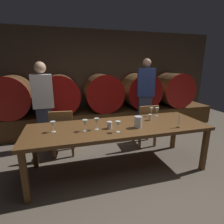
{
  "coord_description": "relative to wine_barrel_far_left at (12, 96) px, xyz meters",
  "views": [
    {
      "loc": [
        -0.97,
        -2.1,
        1.65
      ],
      "look_at": [
        -0.13,
        0.87,
        0.82
      ],
      "focal_mm": 28.06,
      "sensor_mm": 36.0,
      "label": 1
    }
  ],
  "objects": [
    {
      "name": "wine_barrel_right",
      "position": [
        3.17,
        0.0,
        0.0
      ],
      "size": [
        0.94,
        0.88,
        0.94
      ],
      "color": "brown",
      "rests_on": "barrel_shelf"
    },
    {
      "name": "candle_center",
      "position": [
        2.77,
        -2.31,
        -0.16
      ],
      "size": [
        0.05,
        0.05,
        0.21
      ],
      "color": "olive",
      "rests_on": "dining_table"
    },
    {
      "name": "cup_left",
      "position": [
        1.76,
        -2.07,
        -0.16
      ],
      "size": [
        0.08,
        0.08,
        0.11
      ],
      "primitive_type": "cylinder",
      "color": "silver",
      "rests_on": "dining_table"
    },
    {
      "name": "wine_glass_far_left",
      "position": [
        0.97,
        -1.99,
        -0.11
      ],
      "size": [
        0.07,
        0.07,
        0.15
      ],
      "color": "silver",
      "rests_on": "dining_table"
    },
    {
      "name": "wine_barrel_left",
      "position": [
        1.05,
        0.0,
        0.0
      ],
      "size": [
        0.94,
        0.88,
        0.94
      ],
      "color": "#513319",
      "rests_on": "barrel_shelf"
    },
    {
      "name": "wine_glass_center_left",
      "position": [
        1.57,
        -2.06,
        -0.09
      ],
      "size": [
        0.07,
        0.07,
        0.17
      ],
      "color": "silver",
      "rests_on": "dining_table"
    },
    {
      "name": "ground_plane",
      "position": [
        2.1,
        -2.32,
        -0.96
      ],
      "size": [
        9.07,
        9.07,
        0.0
      ],
      "primitive_type": "plane",
      "color": "brown"
    },
    {
      "name": "back_wall",
      "position": [
        2.1,
        0.55,
        0.32
      ],
      "size": [
        6.98,
        0.24,
        2.56
      ],
      "primitive_type": "cube",
      "color": "#473A2D",
      "rests_on": "ground"
    },
    {
      "name": "guest_right",
      "position": [
        3.0,
        -0.72,
        -0.04
      ],
      "size": [
        0.44,
        0.35,
        1.8
      ],
      "rotation": [
        0.0,
        0.0,
        2.82
      ],
      "color": "#33384C",
      "rests_on": "ground"
    },
    {
      "name": "chair_left",
      "position": [
        1.08,
        -1.29,
        -0.47
      ],
      "size": [
        0.44,
        0.44,
        0.88
      ],
      "rotation": [
        0.0,
        0.0,
        3.03
      ],
      "color": "olive",
      "rests_on": "ground"
    },
    {
      "name": "chair_right",
      "position": [
        2.74,
        -1.33,
        -0.47
      ],
      "size": [
        0.41,
        0.41,
        0.88
      ],
      "rotation": [
        0.0,
        0.0,
        3.12
      ],
      "color": "olive",
      "rests_on": "ground"
    },
    {
      "name": "wine_glass_far_right",
      "position": [
        2.77,
        -1.67,
        -0.1
      ],
      "size": [
        0.07,
        0.07,
        0.16
      ],
      "color": "silver",
      "rests_on": "dining_table"
    },
    {
      "name": "wine_glass_center_right",
      "position": [
        1.84,
        -2.24,
        -0.1
      ],
      "size": [
        0.08,
        0.08,
        0.16
      ],
      "color": "silver",
      "rests_on": "dining_table"
    },
    {
      "name": "wine_glass_right",
      "position": [
        2.67,
        -1.65,
        -0.1
      ],
      "size": [
        0.06,
        0.06,
        0.16
      ],
      "color": "white",
      "rests_on": "dining_table"
    },
    {
      "name": "barrel_shelf",
      "position": [
        2.1,
        0.0,
        -0.71
      ],
      "size": [
        6.28,
        0.9,
        0.49
      ],
      "primitive_type": "cube",
      "color": "brown",
      "rests_on": "ground"
    },
    {
      "name": "dining_table",
      "position": [
        1.93,
        -1.99,
        -0.28
      ],
      "size": [
        2.77,
        0.93,
        0.74
      ],
      "color": "brown",
      "rests_on": "ground"
    },
    {
      "name": "wine_barrel_center",
      "position": [
        2.13,
        0.0,
        0.0
      ],
      "size": [
        0.94,
        0.88,
        0.94
      ],
      "color": "#513319",
      "rests_on": "barrel_shelf"
    },
    {
      "name": "wine_barrel_far_left",
      "position": [
        0.0,
        0.0,
        0.0
      ],
      "size": [
        0.94,
        0.88,
        0.94
      ],
      "color": "#513319",
      "rests_on": "barrel_shelf"
    },
    {
      "name": "cup_right",
      "position": [
        2.52,
        -1.87,
        -0.16
      ],
      "size": [
        0.06,
        0.06,
        0.1
      ],
      "primitive_type": "cylinder",
      "color": "beige",
      "rests_on": "dining_table"
    },
    {
      "name": "pitcher",
      "position": [
        2.18,
        -2.15,
        -0.13
      ],
      "size": [
        0.11,
        0.11,
        0.17
      ],
      "color": "silver",
      "rests_on": "dining_table"
    },
    {
      "name": "wine_glass_left",
      "position": [
        1.4,
        -2.07,
        -0.1
      ],
      "size": [
        0.08,
        0.08,
        0.17
      ],
      "color": "silver",
      "rests_on": "dining_table"
    },
    {
      "name": "guest_left",
      "position": [
        0.76,
        -0.86,
        -0.08
      ],
      "size": [
        0.39,
        0.26,
        1.71
      ],
      "rotation": [
        0.0,
        0.0,
        3.21
      ],
      "color": "#33384C",
      "rests_on": "ground"
    },
    {
      "name": "wine_barrel_far_right",
      "position": [
        4.21,
        0.0,
        0.0
      ],
      "size": [
        0.94,
        0.88,
        0.94
      ],
      "color": "#513319",
      "rests_on": "barrel_shelf"
    }
  ]
}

